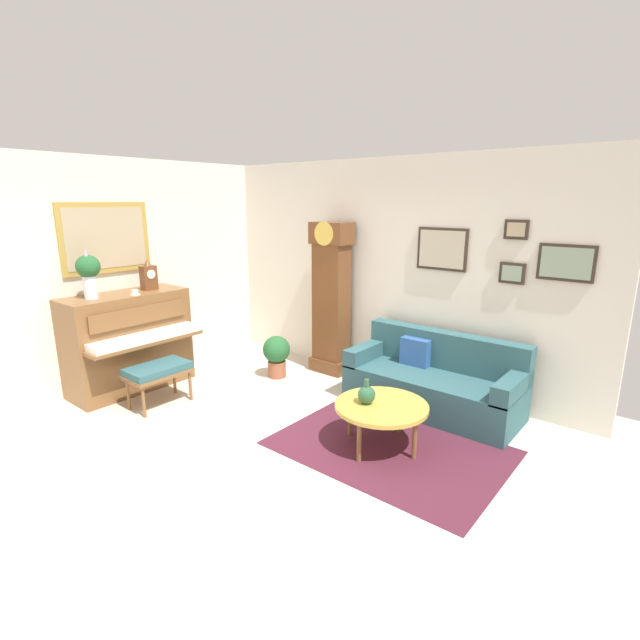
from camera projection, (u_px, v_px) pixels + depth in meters
ground_plane at (251, 451)px, 4.52m from camera, size 6.40×6.00×0.10m
wall_left at (101, 274)px, 5.76m from camera, size 0.13×4.90×2.80m
wall_back at (389, 272)px, 5.95m from camera, size 5.30×0.13×2.80m
area_rug at (390, 447)px, 4.49m from camera, size 2.10×1.50×0.01m
piano at (129, 341)px, 5.78m from camera, size 0.87×1.44×1.20m
piano_bench at (158, 371)px, 5.34m from camera, size 0.42×0.70×0.48m
grandfather_clock at (331, 303)px, 6.29m from camera, size 0.52×0.34×2.03m
couch at (434, 382)px, 5.29m from camera, size 1.90×0.80×0.84m
coffee_table at (381, 407)px, 4.42m from camera, size 0.88×0.88×0.43m
mantel_clock at (149, 276)px, 5.85m from camera, size 0.13×0.18×0.38m
flower_vase at (89, 271)px, 5.27m from camera, size 0.26×0.26×0.58m
teacup at (135, 293)px, 5.57m from camera, size 0.12×0.12×0.06m
green_jug at (366, 395)px, 4.42m from camera, size 0.17×0.17×0.24m
potted_plant at (277, 354)px, 6.23m from camera, size 0.36×0.36×0.56m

